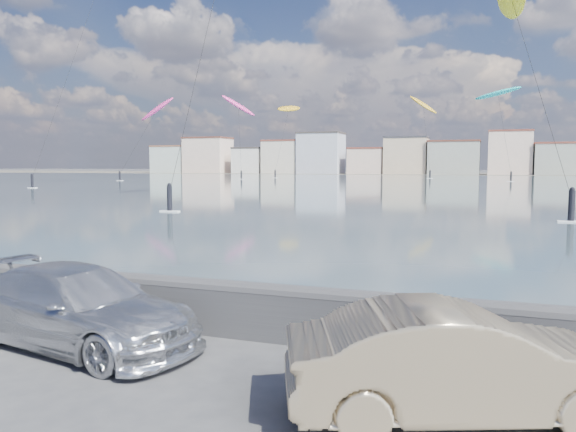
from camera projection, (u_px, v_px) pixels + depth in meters
The scene contains 13 objects.
ground at pixel (132, 387), 8.23m from camera, with size 700.00×700.00×0.00m, color #333335.
bay_water at pixel (458, 184), 94.03m from camera, with size 500.00×177.00×0.00m, color #334C53.
far_shore_strip at pixel (474, 174), 195.79m from camera, with size 500.00×60.00×0.00m, color #4C473D.
seawall at pixel (216, 305), 10.70m from camera, with size 400.00×0.36×1.08m.
far_buildings at pixel (478, 156), 181.67m from camera, with size 240.79×13.26×14.60m.
car_silver at pixel (78, 307), 10.01m from camera, with size 2.00×4.91×1.43m, color silver.
car_champagne at pixel (459, 362), 7.15m from camera, with size 1.54×4.43×1.46m, color tan.
kitesurfer_0 at pixel (423, 106), 137.37m from camera, with size 7.14×9.05×20.65m.
kitesurfer_4 at pixel (512, 0), 42.96m from camera, with size 5.17×17.16×17.53m.
kitesurfer_8 at pixel (238, 107), 130.16m from camera, with size 8.39×12.03×19.88m.
kitesurfer_9 at pixel (498, 94), 119.17m from camera, with size 9.96×16.00×19.85m.
kitesurfer_13 at pixel (289, 109), 140.59m from camera, with size 4.98×12.58×18.97m.
kitesurfer_14 at pixel (157, 110), 126.02m from camera, with size 9.20×17.34×19.01m.
Camera 1 is at (4.83, -6.73, 3.25)m, focal length 35.00 mm.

